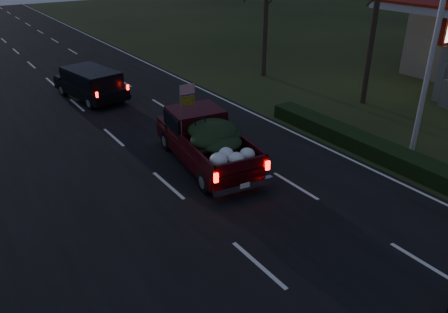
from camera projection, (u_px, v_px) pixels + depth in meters
ground at (258, 265)px, 11.35m from camera, size 120.00×120.00×0.00m
road_asphalt at (258, 265)px, 11.34m from camera, size 14.00×120.00×0.02m
hedge_row at (365, 145)px, 17.39m from camera, size 1.00×10.00×0.60m
light_pole at (442, 8)px, 15.22m from camera, size 0.50×0.90×9.16m
pickup_truck at (206, 137)px, 16.13m from camera, size 2.78×5.63×2.83m
lead_suv at (91, 81)px, 22.89m from camera, size 2.67×4.87×1.33m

